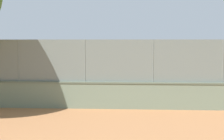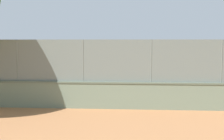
# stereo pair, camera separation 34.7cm
# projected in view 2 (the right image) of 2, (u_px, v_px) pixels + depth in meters

# --- Properties ---
(ground_plane) EXTENTS (260.00, 260.00, 0.00)m
(ground_plane) POSITION_uv_depth(u_px,v_px,m) (119.00, 78.00, 27.12)
(ground_plane) COLOR #A36B42
(perimeter_wall) EXTENTS (29.81, 1.34, 1.30)m
(perimeter_wall) POSITION_uv_depth(u_px,v_px,m) (51.00, 94.00, 15.11)
(perimeter_wall) COLOR slate
(perimeter_wall) RESTS_ON ground_plane
(fence_panel_on_wall) EXTENTS (29.27, 1.01, 2.01)m
(fence_panel_on_wall) POSITION_uv_depth(u_px,v_px,m) (50.00, 60.00, 14.96)
(fence_panel_on_wall) COLOR slate
(fence_panel_on_wall) RESTS_ON perimeter_wall
(player_crossing_court) EXTENTS (0.73, 1.25, 1.57)m
(player_crossing_court) POSITION_uv_depth(u_px,v_px,m) (90.00, 69.00, 26.09)
(player_crossing_court) COLOR navy
(player_crossing_court) RESTS_ON ground_plane
(player_near_wall_returning) EXTENTS (0.77, 1.10, 1.70)m
(player_near_wall_returning) POSITION_uv_depth(u_px,v_px,m) (178.00, 74.00, 20.87)
(player_near_wall_returning) COLOR #B2B2B2
(player_near_wall_returning) RESTS_ON ground_plane
(player_foreground_swinging) EXTENTS (0.66, 0.95, 1.48)m
(player_foreground_swinging) POSITION_uv_depth(u_px,v_px,m) (134.00, 73.00, 23.27)
(player_foreground_swinging) COLOR black
(player_foreground_swinging) RESTS_ON ground_plane
(sports_ball) EXTENTS (0.18, 0.18, 0.18)m
(sports_ball) POSITION_uv_depth(u_px,v_px,m) (77.00, 72.00, 24.45)
(sports_ball) COLOR orange
(courtside_bench) EXTENTS (1.61, 0.43, 0.87)m
(courtside_bench) POSITION_uv_depth(u_px,v_px,m) (100.00, 93.00, 16.50)
(courtside_bench) COLOR brown
(courtside_bench) RESTS_ON ground_plane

